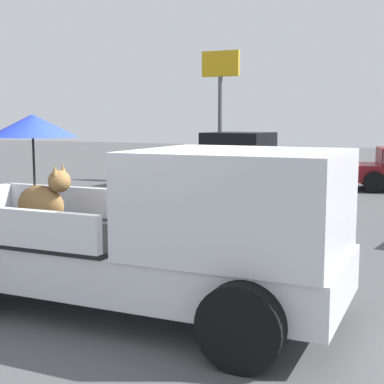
# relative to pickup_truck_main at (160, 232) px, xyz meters

# --- Properties ---
(ground_plane) EXTENTS (80.00, 80.00, 0.00)m
(ground_plane) POSITION_rel_pickup_truck_main_xyz_m (-0.44, -0.02, -0.96)
(ground_plane) COLOR #4C4C4F
(pickup_truck_main) EXTENTS (5.10, 2.35, 2.28)m
(pickup_truck_main) POSITION_rel_pickup_truck_main_xyz_m (0.00, 0.00, 0.00)
(pickup_truck_main) COLOR black
(pickup_truck_main) RESTS_ON ground
(pickup_truck_far) EXTENTS (4.88, 2.34, 1.80)m
(pickup_truck_far) POSITION_rel_pickup_truck_main_xyz_m (-4.27, 11.19, -0.09)
(pickup_truck_far) COLOR black
(pickup_truck_far) RESTS_ON ground
(motel_sign) EXTENTS (1.40, 0.16, 4.61)m
(motel_sign) POSITION_rel_pickup_truck_main_xyz_m (-4.87, 13.40, 2.31)
(motel_sign) COLOR #59595B
(motel_sign) RESTS_ON ground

